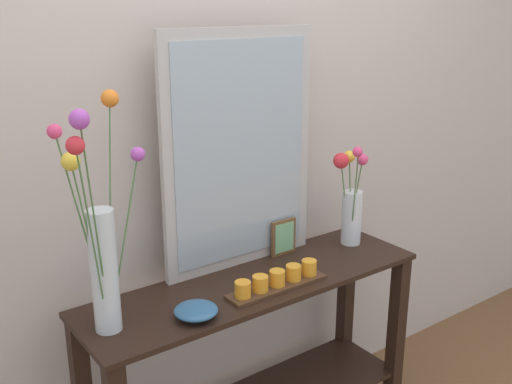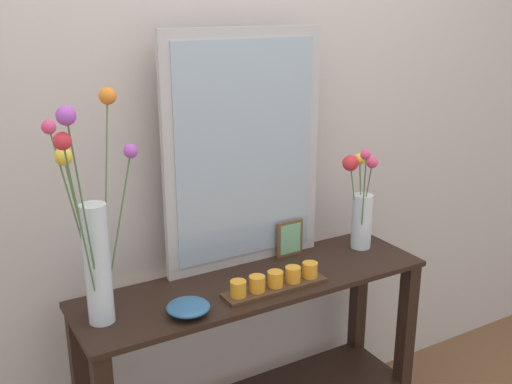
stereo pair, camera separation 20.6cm
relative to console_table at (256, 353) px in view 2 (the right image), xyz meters
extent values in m
cube|color=beige|center=(0.00, 0.31, 0.84)|extent=(6.40, 0.08, 2.70)
cube|color=black|center=(0.00, 0.00, 0.30)|extent=(1.32, 0.38, 0.02)
cube|color=black|center=(0.62, -0.15, -0.11)|extent=(0.06, 0.06, 0.80)
cube|color=black|center=(0.62, 0.15, -0.11)|extent=(0.06, 0.06, 0.80)
cube|color=#B7B2AD|center=(0.04, 0.16, 0.75)|extent=(0.64, 0.03, 0.89)
cube|color=#9EADB7|center=(0.04, 0.15, 0.75)|extent=(0.56, 0.00, 0.81)
cylinder|color=silver|center=(-0.57, -0.01, 0.50)|extent=(0.08, 0.08, 0.39)
cylinder|color=#4C753D|center=(-0.61, 0.01, 0.63)|extent=(0.10, 0.05, 0.61)
sphere|color=#EA4275|center=(-0.66, 0.03, 0.94)|extent=(0.04, 0.04, 0.04)
cylinder|color=#4C753D|center=(-0.51, 0.04, 0.66)|extent=(0.10, 0.12, 0.67)
sphere|color=orange|center=(-0.47, 0.10, 1.00)|extent=(0.05, 0.05, 0.05)
cylinder|color=#4C753D|center=(-0.50, -0.01, 0.59)|extent=(0.12, 0.03, 0.53)
sphere|color=#B24CB7|center=(-0.45, -0.03, 0.85)|extent=(0.04, 0.04, 0.04)
cylinder|color=#4C753D|center=(-0.60, -0.01, 0.59)|extent=(0.07, 0.01, 0.53)
sphere|color=yellow|center=(-0.64, -0.01, 0.85)|extent=(0.05, 0.05, 0.05)
cylinder|color=#4C753D|center=(-0.62, -0.07, 0.63)|extent=(0.09, 0.11, 0.60)
sphere|color=red|center=(-0.66, -0.12, 0.92)|extent=(0.05, 0.05, 0.05)
cylinder|color=#4C753D|center=(-0.60, -0.07, 0.66)|extent=(0.09, 0.13, 0.67)
sphere|color=#B24CB7|center=(-0.65, -0.13, 0.99)|extent=(0.05, 0.05, 0.05)
cylinder|color=silver|center=(0.53, 0.05, 0.42)|extent=(0.08, 0.08, 0.23)
cylinder|color=#4C753D|center=(0.49, 0.00, 0.53)|extent=(0.07, 0.08, 0.40)
sphere|color=#EA4275|center=(0.45, -0.03, 0.73)|extent=(0.04, 0.04, 0.04)
cylinder|color=#4C753D|center=(0.49, 0.06, 0.50)|extent=(0.07, 0.01, 0.35)
sphere|color=red|center=(0.46, 0.06, 0.67)|extent=(0.06, 0.06, 0.06)
cylinder|color=#4C753D|center=(0.52, 0.03, 0.50)|extent=(0.02, 0.07, 0.35)
sphere|color=#EA4275|center=(0.52, 0.00, 0.68)|extent=(0.05, 0.05, 0.05)
cylinder|color=#4C753D|center=(0.52, 0.06, 0.50)|extent=(0.03, 0.02, 0.35)
sphere|color=yellow|center=(0.51, 0.07, 0.68)|extent=(0.05, 0.05, 0.05)
cube|color=#472D1C|center=(0.02, -0.09, 0.31)|extent=(0.39, 0.09, 0.01)
cylinder|color=orange|center=(-0.12, -0.09, 0.35)|extent=(0.06, 0.06, 0.05)
cylinder|color=orange|center=(-0.05, -0.09, 0.35)|extent=(0.06, 0.06, 0.05)
cylinder|color=orange|center=(0.02, -0.09, 0.35)|extent=(0.06, 0.06, 0.05)
cylinder|color=orange|center=(0.10, -0.09, 0.35)|extent=(0.06, 0.06, 0.05)
cylinder|color=orange|center=(0.17, -0.09, 0.35)|extent=(0.06, 0.06, 0.05)
cube|color=brown|center=(0.23, 0.13, 0.38)|extent=(0.12, 0.01, 0.15)
cube|color=#7AB87F|center=(0.23, 0.12, 0.38)|extent=(0.09, 0.00, 0.12)
cylinder|color=#2D5B84|center=(-0.31, -0.10, 0.31)|extent=(0.06, 0.06, 0.01)
ellipsoid|color=#2D5B84|center=(-0.31, -0.10, 0.33)|extent=(0.14, 0.14, 0.04)
camera|label=1|loc=(-1.16, -1.59, 1.27)|focal=41.85mm
camera|label=2|loc=(-0.99, -1.70, 1.27)|focal=41.85mm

